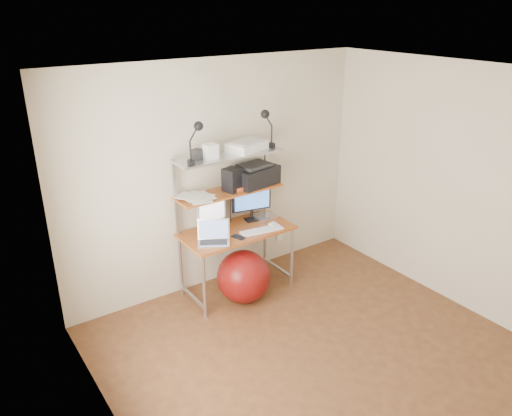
# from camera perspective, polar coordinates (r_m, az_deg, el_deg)

# --- Properties ---
(room) EXTENTS (3.60, 3.60, 3.60)m
(room) POSITION_cam_1_polar(r_m,az_deg,el_deg) (4.10, 8.60, -3.05)
(room) COLOR brown
(room) RESTS_ON ground
(computer_desk) EXTENTS (1.20, 0.60, 1.57)m
(computer_desk) POSITION_cam_1_polar(r_m,az_deg,el_deg) (5.31, -2.62, -0.17)
(computer_desk) COLOR #B15C22
(computer_desk) RESTS_ON ground
(desktop) EXTENTS (1.20, 0.60, 0.00)m
(desktop) POSITION_cam_1_polar(r_m,az_deg,el_deg) (5.34, -2.22, -2.52)
(desktop) COLOR #B15C22
(desktop) RESTS_ON computer_desk
(mid_shelf) EXTENTS (1.18, 0.34, 0.00)m
(mid_shelf) POSITION_cam_1_polar(r_m,az_deg,el_deg) (5.29, -3.05, 2.01)
(mid_shelf) COLOR #B15C22
(mid_shelf) RESTS_ON computer_desk
(top_shelf) EXTENTS (1.18, 0.34, 0.00)m
(top_shelf) POSITION_cam_1_polar(r_m,az_deg,el_deg) (5.16, -3.14, 6.17)
(top_shelf) COLOR #B9BABF
(top_shelf) RESTS_ON computer_desk
(floor) EXTENTS (3.60, 3.60, 0.00)m
(floor) POSITION_cam_1_polar(r_m,az_deg,el_deg) (4.77, 7.70, -16.73)
(floor) COLOR brown
(floor) RESTS_ON ground
(wall_outlet) EXTENTS (0.08, 0.01, 0.12)m
(wall_outlet) POSITION_cam_1_polar(r_m,az_deg,el_deg) (6.23, 2.73, -3.19)
(wall_outlet) COLOR white
(wall_outlet) RESTS_ON room
(monitor_silver) EXTENTS (0.36, 0.15, 0.40)m
(monitor_silver) POSITION_cam_1_polar(r_m,az_deg,el_deg) (5.26, -5.10, -0.51)
(monitor_silver) COLOR silver
(monitor_silver) RESTS_ON desktop
(monitor_black) EXTENTS (0.45, 0.16, 0.46)m
(monitor_black) POSITION_cam_1_polar(r_m,az_deg,el_deg) (5.50, -0.52, 0.84)
(monitor_black) COLOR black
(monitor_black) RESTS_ON desktop
(laptop) EXTENTS (0.41, 0.39, 0.28)m
(laptop) POSITION_cam_1_polar(r_m,az_deg,el_deg) (5.09, -4.86, -3.36)
(laptop) COLOR silver
(laptop) RESTS_ON desktop
(keyboard) EXTENTS (0.48, 0.20, 0.01)m
(keyboard) POSITION_cam_1_polar(r_m,az_deg,el_deg) (5.32, 0.65, -2.57)
(keyboard) COLOR white
(keyboard) RESTS_ON desktop
(mouse) EXTENTS (0.10, 0.07, 0.02)m
(mouse) POSITION_cam_1_polar(r_m,az_deg,el_deg) (5.45, 1.90, -1.84)
(mouse) COLOR white
(mouse) RESTS_ON desktop
(mac_mini) EXTENTS (0.25, 0.25, 0.04)m
(mac_mini) POSITION_cam_1_polar(r_m,az_deg,el_deg) (5.61, 0.97, -0.99)
(mac_mini) COLOR silver
(mac_mini) RESTS_ON desktop
(phone) EXTENTS (0.11, 0.15, 0.01)m
(phone) POSITION_cam_1_polar(r_m,az_deg,el_deg) (5.17, -2.02, -3.34)
(phone) COLOR black
(phone) RESTS_ON desktop
(printer) EXTENTS (0.54, 0.41, 0.23)m
(printer) POSITION_cam_1_polar(r_m,az_deg,el_deg) (5.43, -0.20, 3.84)
(printer) COLOR black
(printer) RESTS_ON mid_shelf
(nas_cube) EXTENTS (0.20, 0.20, 0.24)m
(nas_cube) POSITION_cam_1_polar(r_m,az_deg,el_deg) (5.24, -2.72, 3.25)
(nas_cube) COLOR black
(nas_cube) RESTS_ON mid_shelf
(red_box) EXTENTS (0.17, 0.12, 0.05)m
(red_box) POSITION_cam_1_polar(r_m,az_deg,el_deg) (5.27, -2.01, 2.23)
(red_box) COLOR #BC491E
(red_box) RESTS_ON mid_shelf
(scanner) EXTENTS (0.47, 0.38, 0.11)m
(scanner) POSITION_cam_1_polar(r_m,az_deg,el_deg) (5.27, -1.04, 7.14)
(scanner) COLOR white
(scanner) RESTS_ON top_shelf
(box_white) EXTENTS (0.14, 0.11, 0.15)m
(box_white) POSITION_cam_1_polar(r_m,az_deg,el_deg) (4.99, -5.21, 6.45)
(box_white) COLOR white
(box_white) RESTS_ON top_shelf
(box_grey) EXTENTS (0.12, 0.12, 0.10)m
(box_grey) POSITION_cam_1_polar(r_m,az_deg,el_deg) (5.01, -6.72, 6.13)
(box_grey) COLOR #2A2B2D
(box_grey) RESTS_ON top_shelf
(clip_lamp_left) EXTENTS (0.16, 0.09, 0.41)m
(clip_lamp_left) POSITION_cam_1_polar(r_m,az_deg,el_deg) (4.79, -6.78, 8.48)
(clip_lamp_left) COLOR black
(clip_lamp_left) RESTS_ON top_shelf
(clip_lamp_right) EXTENTS (0.17, 0.09, 0.42)m
(clip_lamp_right) POSITION_cam_1_polar(r_m,az_deg,el_deg) (5.27, 1.21, 9.99)
(clip_lamp_right) COLOR black
(clip_lamp_right) RESTS_ON top_shelf
(exercise_ball) EXTENTS (0.57, 0.57, 0.57)m
(exercise_ball) POSITION_cam_1_polar(r_m,az_deg,el_deg) (5.37, -1.44, -7.84)
(exercise_ball) COLOR maroon
(exercise_ball) RESTS_ON floor
(paper_stack) EXTENTS (0.41, 0.40, 0.03)m
(paper_stack) POSITION_cam_1_polar(r_m,az_deg,el_deg) (5.10, -6.84, 1.27)
(paper_stack) COLOR white
(paper_stack) RESTS_ON mid_shelf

